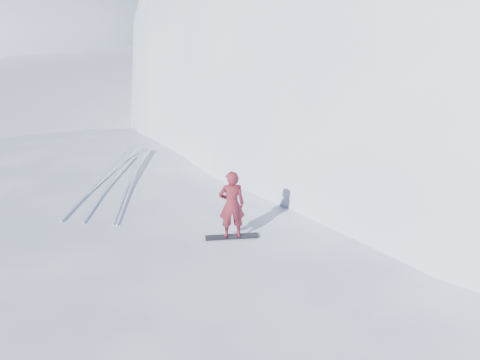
# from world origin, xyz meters

# --- Properties ---
(near_ridge) EXTENTS (36.00, 28.00, 4.80)m
(near_ridge) POSITION_xyz_m (1.00, 3.00, 0.00)
(near_ridge) COLOR white
(near_ridge) RESTS_ON ground
(peak_shoulder) EXTENTS (28.00, 24.00, 18.00)m
(peak_shoulder) POSITION_xyz_m (10.00, 20.00, 0.00)
(peak_shoulder) COLOR white
(peak_shoulder) RESTS_ON ground
(wind_bumps) EXTENTS (16.00, 14.40, 1.00)m
(wind_bumps) POSITION_xyz_m (-0.56, 2.12, 0.00)
(wind_bumps) COLOR white
(wind_bumps) RESTS_ON ground
(snowboard) EXTENTS (1.32, 0.64, 0.02)m
(snowboard) POSITION_xyz_m (2.41, 2.59, 2.41)
(snowboard) COLOR black
(snowboard) RESTS_ON near_ridge
(snowboarder) EXTENTS (0.72, 0.58, 1.71)m
(snowboarder) POSITION_xyz_m (2.41, 2.59, 3.28)
(snowboarder) COLOR maroon
(snowboarder) RESTS_ON snowboard
(board_tracks) EXTENTS (2.02, 5.99, 0.04)m
(board_tracks) POSITION_xyz_m (-1.77, 5.49, 2.42)
(board_tracks) COLOR silver
(board_tracks) RESTS_ON ground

